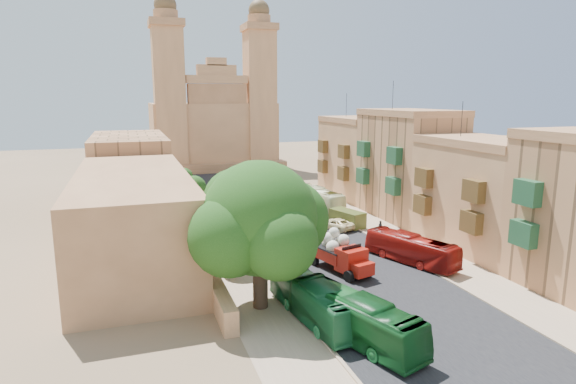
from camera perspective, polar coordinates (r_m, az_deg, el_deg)
ground at (r=37.00m, az=13.24°, el=-13.61°), size 260.00×260.00×0.00m
road_surface at (r=63.01m, az=-1.15°, el=-2.90°), size 14.00×140.00×0.01m
sidewalk_east at (r=66.37m, az=6.70°, el=-2.24°), size 5.00×140.00×0.01m
sidewalk_west at (r=60.96m, az=-9.73°, el=-3.54°), size 5.00×140.00×0.01m
kerb_east at (r=65.36m, az=4.72°, el=-2.37°), size 0.25×140.00×0.12m
kerb_west at (r=61.35m, az=-7.42°, el=-3.33°), size 0.25×140.00×0.12m
townhouse_b at (r=52.97m, az=22.04°, el=-0.17°), size 9.00×14.00×14.90m
townhouse_c at (r=63.89m, az=14.02°, el=3.27°), size 9.00×14.00×17.40m
townhouse_d at (r=76.06m, az=8.34°, el=4.14°), size 9.00×14.00×15.90m
west_wall at (r=50.78m, az=-11.36°, el=-5.55°), size 1.00×40.00×1.80m
west_building_low at (r=47.68m, az=-17.78°, el=-2.87°), size 10.00×28.00×8.40m
west_building_mid at (r=73.09m, az=-18.17°, el=2.50°), size 10.00×22.00×10.00m
church at (r=108.66m, az=-8.91°, el=7.99°), size 28.00×22.50×36.30m
ficus_tree at (r=34.67m, az=-3.23°, el=-3.58°), size 11.02×10.14×11.02m
street_tree_a at (r=42.91m, az=-6.78°, el=-5.27°), size 3.15×3.15×4.84m
street_tree_b at (r=54.41m, az=-9.37°, el=-2.10°), size 2.90×2.90×4.45m
street_tree_c at (r=65.97m, az=-11.06°, el=0.50°), size 3.25×3.25×4.99m
street_tree_d at (r=77.79m, az=-12.22°, el=1.75°), size 2.84×2.84×4.37m
red_truck at (r=43.43m, az=6.27°, el=-7.21°), size 4.03×6.90×3.82m
olive_pickup at (r=58.63m, az=7.03°, el=-3.13°), size 3.30×4.98×1.90m
bus_green_south at (r=32.17m, az=7.78°, el=-14.42°), size 5.69×10.90×2.97m
bus_green_north at (r=34.52m, az=2.99°, el=-12.63°), size 3.50×10.28×2.81m
bus_red_east at (r=46.88m, az=14.37°, el=-6.55°), size 5.40×9.78×2.67m
bus_cream_east at (r=66.96m, az=3.56°, el=-0.76°), size 3.97×10.98×2.99m
car_blue_a at (r=53.77m, az=-1.55°, el=-4.75°), size 2.20×3.61×1.15m
car_white_a at (r=63.90m, az=-2.72°, el=-2.07°), size 2.27×4.40×1.38m
car_cream at (r=57.12m, az=5.68°, el=-3.77°), size 3.75×5.13×1.30m
car_dkblue at (r=70.65m, az=-5.25°, el=-0.80°), size 2.76×5.19×1.43m
car_white_b at (r=70.62m, az=-2.74°, el=-0.78°), size 2.87×4.49×1.42m
car_blue_b at (r=86.63m, az=-6.44°, el=1.34°), size 1.98×4.00×1.26m
pedestrian_a at (r=51.82m, az=14.57°, el=-5.49°), size 0.66×0.54×1.56m
pedestrian_c at (r=55.50m, az=10.88°, el=-4.17°), size 0.45×0.99×1.65m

